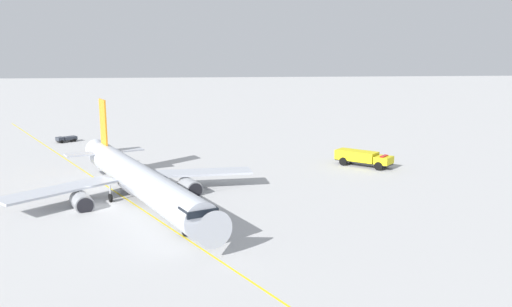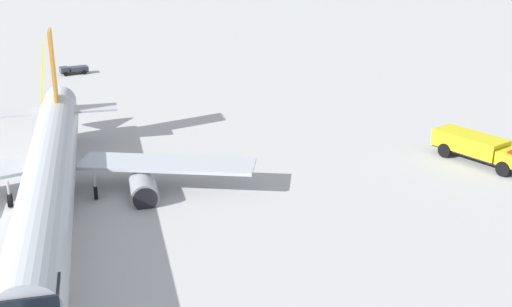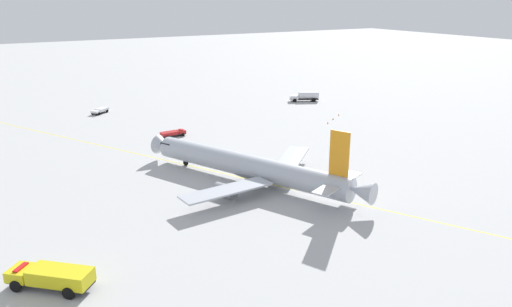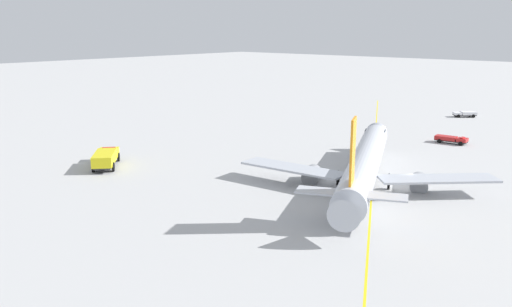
# 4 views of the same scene
# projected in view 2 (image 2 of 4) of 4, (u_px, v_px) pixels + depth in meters

# --- Properties ---
(airliner_main) EXTENTS (31.68, 42.65, 12.22)m
(airliner_main) POSITION_uv_depth(u_px,v_px,m) (50.00, 178.00, 50.30)
(airliner_main) COLOR #B2B7C1
(airliner_main) RESTS_ON ground_plane
(fire_tender_truck) EXTENTS (9.01, 8.55, 2.50)m
(fire_tender_truck) POSITION_uv_depth(u_px,v_px,m) (479.00, 147.00, 61.00)
(fire_tender_truck) COLOR #232326
(fire_tender_truck) RESTS_ON ground_plane
(baggage_truck_truck) EXTENTS (4.30, 3.88, 1.22)m
(baggage_truck_truck) POSITION_uv_depth(u_px,v_px,m) (74.00, 70.00, 97.64)
(baggage_truck_truck) COLOR #232326
(baggage_truck_truck) RESTS_ON ground_plane
(taxiway_centreline) EXTENTS (82.19, 157.77, 0.01)m
(taxiway_centreline) POSITION_uv_depth(u_px,v_px,m) (38.00, 215.00, 50.32)
(taxiway_centreline) COLOR yellow
(taxiway_centreline) RESTS_ON ground_plane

